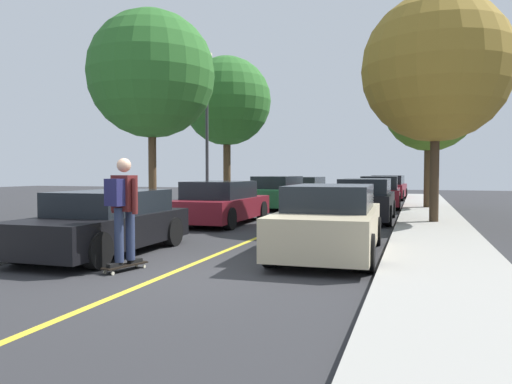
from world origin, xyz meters
name	(u,v)px	position (x,y,z in m)	size (l,w,h in m)	color
ground	(173,273)	(0.00, 0.00, 0.00)	(80.00, 80.00, 0.00)	#2D2D30
sidewalk_right	(452,288)	(4.21, 0.00, 0.07)	(2.04, 56.00, 0.14)	#9E9B93
center_line	(252,240)	(0.00, 4.00, 0.00)	(0.12, 39.20, 0.01)	gold
parked_car_left_nearest	(106,223)	(-2.14, 1.22, 0.62)	(1.89, 4.14, 1.26)	black
parked_car_left_near	(221,203)	(-2.14, 7.16, 0.65)	(2.00, 4.48, 1.35)	maroon
parked_car_left_far	(278,193)	(-2.14, 13.82, 0.71)	(1.98, 4.61, 1.45)	#1E5B33
parked_car_left_farthest	(306,189)	(-2.14, 19.60, 0.68)	(1.98, 4.47, 1.37)	#BCAD89
parked_car_right_nearest	(330,221)	(2.14, 2.52, 0.67)	(1.97, 4.51, 1.38)	#BCAD89
parked_car_right_near	(366,200)	(2.14, 9.43, 0.70)	(1.83, 4.32, 1.42)	black
parked_car_right_far	(380,192)	(2.14, 15.97, 0.71)	(1.95, 4.73, 1.45)	maroon
parked_car_right_farthest	(388,188)	(2.14, 22.83, 0.71)	(2.14, 4.45, 1.45)	maroon
street_tree_left_nearest	(152,75)	(-4.25, 6.58, 4.72)	(4.01, 4.01, 6.59)	#4C3823
street_tree_left_near	(227,101)	(-4.25, 12.93, 4.76)	(3.90, 3.90, 6.59)	#4C3823
street_tree_right_nearest	(436,68)	(4.25, 8.56, 4.74)	(4.41, 4.41, 6.82)	#3D2D1E
street_tree_right_near	(430,106)	(4.25, 14.95, 4.46)	(3.91, 3.91, 6.30)	#4C3823
streetlamp	(207,122)	(-3.89, 9.99, 3.56)	(0.36, 0.24, 6.03)	#38383D
skateboard	(125,266)	(-0.82, -0.12, 0.09)	(0.42, 0.87, 0.10)	black
skateboarder	(123,204)	(-0.82, -0.16, 1.11)	(0.58, 0.70, 1.76)	black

